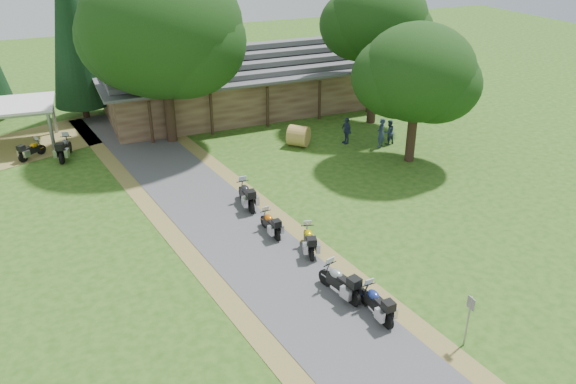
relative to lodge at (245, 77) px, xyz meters
name	(u,v)px	position (x,y,z in m)	size (l,w,h in m)	color
ground	(314,309)	(-6.00, -24.00, -2.45)	(120.00, 120.00, 0.00)	#254A14
driveway	(262,259)	(-6.50, -20.00, -2.45)	(46.00, 46.00, 0.00)	#4A4A4D
lodge	(245,77)	(0.00, 0.00, 0.00)	(21.40, 9.40, 4.90)	brown
carport	(3,126)	(-16.61, -1.41, -1.06)	(6.40, 4.26, 2.77)	silver
motorcycle_row_a	(376,302)	(-4.08, -25.24, -1.81)	(1.86, 0.61, 1.27)	navy
motorcycle_row_b	(340,280)	(-4.70, -23.59, -1.76)	(2.03, 0.66, 1.39)	#95979C
motorcycle_row_c	(309,239)	(-4.40, -20.27, -1.83)	(1.81, 0.59, 1.24)	#D0B300
motorcycle_row_d	(270,223)	(-5.38, -18.17, -1.87)	(1.71, 0.56, 1.17)	#D65F07
motorcycle_row_e	(246,194)	(-5.44, -15.13, -1.76)	(2.03, 0.66, 1.39)	black
motorcycle_carport_a	(31,149)	(-15.19, -4.00, -1.85)	(1.74, 0.57, 1.19)	#D29209
motorcycle_carport_b	(64,147)	(-13.35, -4.87, -1.72)	(2.12, 0.69, 1.45)	slate
person_a	(381,130)	(5.10, -10.95, -1.33)	(0.63, 0.46, 2.23)	navy
person_b	(389,130)	(5.89, -10.67, -1.52)	(0.53, 0.38, 1.87)	navy
person_c	(346,128)	(3.43, -9.49, -1.43)	(0.58, 0.42, 2.04)	navy
hay_bale	(298,136)	(0.43, -8.66, -1.78)	(1.33, 1.33, 1.22)	olive
sign_post	(468,321)	(-2.12, -27.82, -1.44)	(0.36, 0.06, 2.02)	gray
oak_lodge_left	(164,51)	(-6.76, -4.58, 3.38)	(9.79, 9.79, 11.65)	black
oak_lodge_right	(376,40)	(7.06, -6.60, 3.33)	(6.58, 6.58, 11.55)	black
oak_driveway	(416,90)	(5.53, -13.51, 1.87)	(6.50, 6.50, 8.65)	black
cedar_near	(72,26)	(-11.38, 2.65, 4.05)	(3.97, 3.97, 13.00)	black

